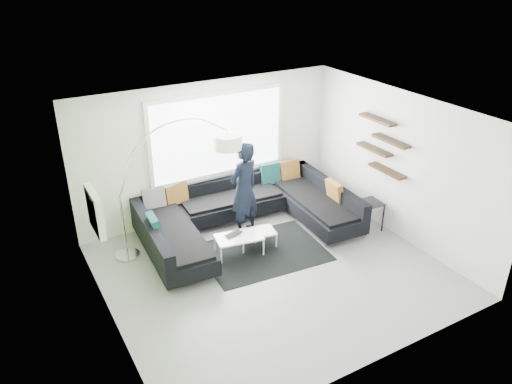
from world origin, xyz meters
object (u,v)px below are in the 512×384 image
arc_lamp (120,196)px  side_table (369,216)px  sectional_sofa (247,217)px  person (244,189)px  laptop (235,235)px  coffee_table (248,241)px

arc_lamp → side_table: (4.45, -1.41, -0.92)m
sectional_sofa → side_table: size_ratio=6.91×
arc_lamp → person: bearing=1.7°
sectional_sofa → person: size_ratio=2.21×
laptop → arc_lamp: bearing=138.4°
side_table → laptop: size_ratio=1.50×
sectional_sofa → laptop: (-0.51, -0.48, -0.01)m
coffee_table → person: size_ratio=0.58×
coffee_table → arc_lamp: size_ratio=0.44×
person → laptop: 0.93m
coffee_table → person: person is taller
coffee_table → side_table: 2.49m
laptop → person: bearing=33.4°
side_table → sectional_sofa: bearing=154.6°
side_table → laptop: (-2.68, 0.55, 0.07)m
sectional_sofa → arc_lamp: 2.46m
arc_lamp → side_table: bearing=-8.1°
person → laptop: bearing=31.4°
sectional_sofa → laptop: sectional_sofa is taller
arc_lamp → person: arc_lamp is taller
arc_lamp → side_table: 4.76m
arc_lamp → laptop: bearing=-16.4°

